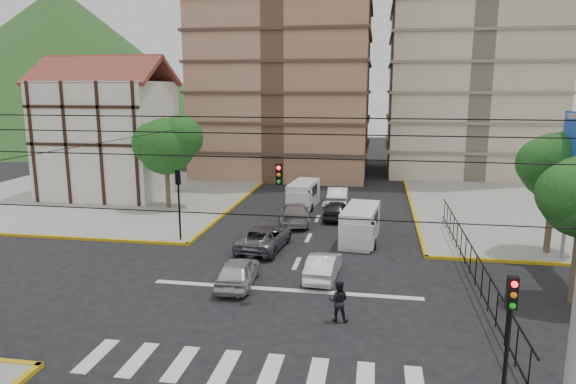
% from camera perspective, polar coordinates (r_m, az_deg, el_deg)
% --- Properties ---
extents(ground, '(160.00, 160.00, 0.00)m').
position_cam_1_polar(ground, '(23.84, -0.92, -11.89)').
color(ground, black).
rests_on(ground, ground).
extents(sidewalk_nw, '(26.00, 26.00, 0.15)m').
position_cam_1_polar(sidewalk_nw, '(48.89, -19.96, -0.27)').
color(sidewalk_nw, gray).
rests_on(sidewalk_nw, ground).
extents(crosswalk_stripes, '(12.00, 2.40, 0.01)m').
position_cam_1_polar(crosswalk_stripes, '(18.61, -4.55, -19.09)').
color(crosswalk_stripes, silver).
rests_on(crosswalk_stripes, ground).
extents(stop_line, '(13.00, 0.40, 0.01)m').
position_cam_1_polar(stop_line, '(24.93, -0.40, -10.81)').
color(stop_line, silver).
rests_on(stop_line, ground).
extents(tudor_building, '(10.80, 8.05, 12.23)m').
position_cam_1_polar(tudor_building, '(47.67, -19.34, 5.79)').
color(tudor_building, silver).
rests_on(tudor_building, ground).
extents(distant_hill, '(70.00, 70.00, 28.00)m').
position_cam_1_polar(distant_hill, '(109.01, -23.69, 12.95)').
color(distant_hill, '#1E4F1A').
rests_on(distant_hill, ground).
extents(park_fence, '(0.10, 22.50, 1.66)m').
position_cam_1_polar(park_fence, '(28.10, 19.48, -8.87)').
color(park_fence, black).
rests_on(park_fence, ground).
extents(tree_park_c, '(4.65, 3.80, 7.25)m').
position_cam_1_polar(tree_park_c, '(32.37, 27.71, 2.85)').
color(tree_park_c, '#473828').
rests_on(tree_park_c, ground).
extents(tree_tudor, '(5.39, 4.40, 7.43)m').
position_cam_1_polar(tree_tudor, '(41.00, -13.29, 5.25)').
color(tree_tudor, '#473828').
rests_on(tree_tudor, ground).
extents(traffic_light_se, '(0.28, 0.22, 4.40)m').
position_cam_1_polar(traffic_light_se, '(15.55, 23.34, -13.62)').
color(traffic_light_se, black).
rests_on(traffic_light_se, ground).
extents(traffic_light_nw, '(0.28, 0.22, 4.40)m').
position_cam_1_polar(traffic_light_nw, '(32.25, -12.06, -0.12)').
color(traffic_light_nw, black).
rests_on(traffic_light_nw, ground).
extents(traffic_light_hanging, '(18.00, 9.12, 0.92)m').
position_cam_1_polar(traffic_light_hanging, '(20.20, -2.05, 1.33)').
color(traffic_light_hanging, black).
rests_on(traffic_light_hanging, ground).
extents(van_right_lane, '(2.42, 5.02, 2.18)m').
position_cam_1_polar(van_right_lane, '(32.20, 8.01, -3.75)').
color(van_right_lane, silver).
rests_on(van_right_lane, ground).
extents(van_left_lane, '(2.20, 4.69, 2.05)m').
position_cam_1_polar(van_left_lane, '(41.20, 1.68, -0.37)').
color(van_left_lane, silver).
rests_on(van_left_lane, ground).
extents(car_silver_front_left, '(1.84, 4.17, 1.40)m').
position_cam_1_polar(car_silver_front_left, '(25.35, -5.56, -8.79)').
color(car_silver_front_left, silver).
rests_on(car_silver_front_left, ground).
extents(car_white_front_right, '(1.65, 4.04, 1.30)m').
position_cam_1_polar(car_white_front_right, '(26.20, 3.97, -8.19)').
color(car_white_front_right, white).
rests_on(car_white_front_right, ground).
extents(car_grey_mid_left, '(2.88, 5.38, 1.44)m').
position_cam_1_polar(car_grey_mid_left, '(30.75, -2.65, -5.04)').
color(car_grey_mid_left, slate).
rests_on(car_grey_mid_left, ground).
extents(car_silver_rear_left, '(2.82, 5.32, 1.47)m').
position_cam_1_polar(car_silver_rear_left, '(36.41, 0.79, -2.38)').
color(car_silver_rear_left, '#A3A2A7').
rests_on(car_silver_rear_left, ground).
extents(car_darkgrey_mid_right, '(1.83, 4.12, 1.38)m').
position_cam_1_polar(car_darkgrey_mid_right, '(37.81, 5.37, -1.97)').
color(car_darkgrey_mid_right, black).
rests_on(car_darkgrey_mid_right, ground).
extents(car_white_rear_right, '(1.70, 4.58, 1.50)m').
position_cam_1_polar(car_white_rear_right, '(42.48, 5.57, -0.40)').
color(car_white_rear_right, white).
rests_on(car_white_rear_right, ground).
extents(pedestrian_crosswalk, '(0.86, 0.67, 1.74)m').
position_cam_1_polar(pedestrian_crosswalk, '(21.63, 5.62, -11.97)').
color(pedestrian_crosswalk, black).
rests_on(pedestrian_crosswalk, ground).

